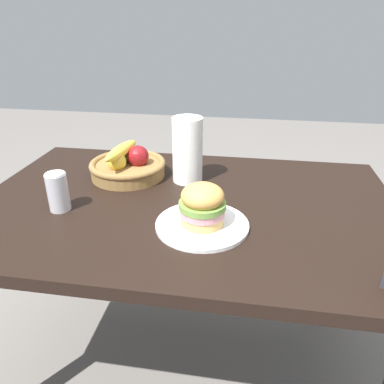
% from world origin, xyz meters
% --- Properties ---
extents(ground_plane, '(8.00, 8.00, 0.00)m').
position_xyz_m(ground_plane, '(0.00, 0.00, 0.00)').
color(ground_plane, slate).
extents(dining_table, '(1.40, 0.90, 0.75)m').
position_xyz_m(dining_table, '(0.00, 0.00, 0.65)').
color(dining_table, black).
rests_on(dining_table, ground_plane).
extents(plate, '(0.28, 0.28, 0.01)m').
position_xyz_m(plate, '(0.08, -0.15, 0.76)').
color(plate, white).
rests_on(plate, dining_table).
extents(sandwich, '(0.14, 0.14, 0.13)m').
position_xyz_m(sandwich, '(0.08, -0.15, 0.82)').
color(sandwich, '#DBAD60').
rests_on(sandwich, plate).
extents(soda_can, '(0.07, 0.07, 0.13)m').
position_xyz_m(soda_can, '(-0.38, -0.12, 0.81)').
color(soda_can, silver).
rests_on(soda_can, dining_table).
extents(fruit_basket, '(0.29, 0.29, 0.14)m').
position_xyz_m(fruit_basket, '(-0.25, 0.18, 0.80)').
color(fruit_basket, olive).
rests_on(fruit_basket, dining_table).
extents(paper_towel_roll, '(0.11, 0.11, 0.24)m').
position_xyz_m(paper_towel_roll, '(-0.02, 0.17, 0.87)').
color(paper_towel_roll, white).
rests_on(paper_towel_roll, dining_table).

